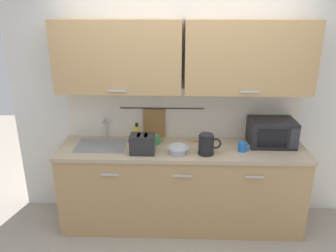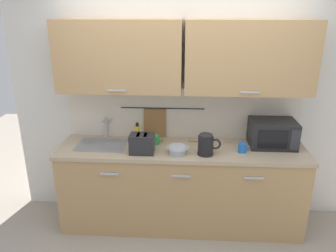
{
  "view_description": "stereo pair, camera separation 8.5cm",
  "coord_description": "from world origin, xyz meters",
  "views": [
    {
      "loc": [
        -0.04,
        -2.81,
        2.26
      ],
      "look_at": [
        -0.14,
        0.33,
        1.12
      ],
      "focal_mm": 35.25,
      "sensor_mm": 36.0,
      "label": 1
    },
    {
      "loc": [
        0.04,
        -2.8,
        2.26
      ],
      "look_at": [
        -0.14,
        0.33,
        1.12
      ],
      "focal_mm": 35.25,
      "sensor_mm": 36.0,
      "label": 2
    }
  ],
  "objects": [
    {
      "name": "electric_kettle",
      "position": [
        0.24,
        0.15,
        1.0
      ],
      "size": [
        0.23,
        0.16,
        0.21
      ],
      "color": "black",
      "rests_on": "counter_unit"
    },
    {
      "name": "ground",
      "position": [
        0.0,
        0.0,
        0.0
      ],
      "size": [
        8.0,
        8.0,
        0.0
      ],
      "primitive_type": "plane",
      "color": "#9E9384"
    },
    {
      "name": "microwave",
      "position": [
        0.93,
        0.41,
        1.04
      ],
      "size": [
        0.46,
        0.35,
        0.27
      ],
      "color": "black",
      "rests_on": "counter_unit"
    },
    {
      "name": "mixing_bowl",
      "position": [
        -0.04,
        0.14,
        0.94
      ],
      "size": [
        0.21,
        0.21,
        0.08
      ],
      "color": "#A5ADB7",
      "rests_on": "counter_unit"
    },
    {
      "name": "mug_by_kettle",
      "position": [
        0.6,
        0.22,
        0.95
      ],
      "size": [
        0.12,
        0.08,
        0.09
      ],
      "color": "blue",
      "rests_on": "counter_unit"
    },
    {
      "name": "dish_soap_bottle",
      "position": [
        -0.48,
        0.47,
        0.99
      ],
      "size": [
        0.06,
        0.06,
        0.2
      ],
      "color": "yellow",
      "rests_on": "counter_unit"
    },
    {
      "name": "wooden_spoon",
      "position": [
        0.23,
        0.44,
        0.91
      ],
      "size": [
        0.27,
        0.09,
        0.01
      ],
      "color": "#9E7042",
      "rests_on": "counter_unit"
    },
    {
      "name": "back_wall_assembly",
      "position": [
        -0.0,
        0.53,
        1.52
      ],
      "size": [
        3.7,
        0.41,
        2.5
      ],
      "color": "silver",
      "rests_on": "ground"
    },
    {
      "name": "counter_unit",
      "position": [
        -0.01,
        0.3,
        0.46
      ],
      "size": [
        2.53,
        0.64,
        0.9
      ],
      "color": "tan",
      "rests_on": "ground"
    },
    {
      "name": "sink_faucet",
      "position": [
        -0.84,
        0.53,
        1.04
      ],
      "size": [
        0.09,
        0.17,
        0.22
      ],
      "color": "#B2B5BA",
      "rests_on": "counter_unit"
    },
    {
      "name": "mug_near_sink",
      "position": [
        -0.27,
        0.38,
        0.95
      ],
      "size": [
        0.12,
        0.08,
        0.09
      ],
      "color": "green",
      "rests_on": "counter_unit"
    },
    {
      "name": "toaster",
      "position": [
        -0.39,
        0.15,
        1.0
      ],
      "size": [
        0.26,
        0.17,
        0.19
      ],
      "color": "#232326",
      "rests_on": "counter_unit"
    }
  ]
}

